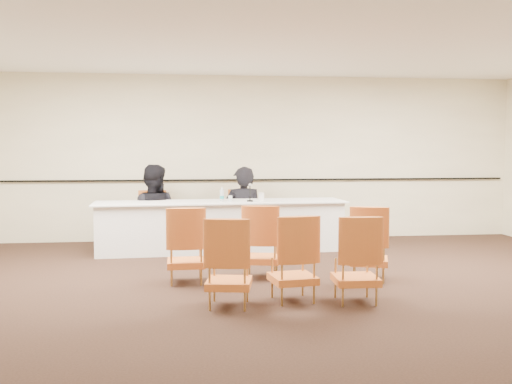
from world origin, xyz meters
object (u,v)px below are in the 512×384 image
aud_chair_front_left (186,245)px  aud_chair_front_mid (262,241)px  panelist_main_chair (243,217)px  water_bottle (222,194)px  aud_chair_front_right (369,243)px  panelist_main (243,221)px  aud_chair_back_mid (293,258)px  aud_chair_back_left (229,262)px  panelist_second (152,219)px  microphone (250,193)px  aud_chair_back_right (356,259)px  panelist_second_chair (152,219)px  drinking_glass (230,199)px  coffee_cup (261,197)px  panel_table (221,226)px

aud_chair_front_left → aud_chair_front_mid: bearing=8.0°
panelist_main_chair → water_bottle: (-0.40, -0.61, 0.45)m
aud_chair_front_right → panelist_main: bearing=132.7°
aud_chair_back_mid → aud_chair_back_left: bearing=-177.3°
panelist_second → aud_chair_front_left: (0.58, -2.74, -0.01)m
panelist_main_chair → aud_chair_back_left: 3.99m
aud_chair_front_right → aud_chair_front_left: bearing=-164.8°
microphone → aud_chair_back_right: size_ratio=0.31×
panelist_second → aud_chair_front_left: size_ratio=1.94×
panelist_second_chair → drinking_glass: size_ratio=9.50×
aud_chair_back_left → aud_chair_front_left: bearing=121.7°
panelist_second → coffee_cup: (1.78, -0.68, 0.40)m
aud_chair_front_mid → aud_chair_back_left: same height
microphone → drinking_glass: microphone is taller
panelist_main → microphone: (0.04, -0.72, 0.55)m
water_bottle → drinking_glass: bearing=-35.9°
panel_table → coffee_cup: 0.82m
panelist_main → aud_chair_front_left: panelist_main is taller
panelist_main_chair → panelist_main: bearing=0.0°
water_bottle → aud_chair_front_right: 2.93m
panelist_main_chair → aud_chair_front_mid: bearing=-93.0°
panelist_main → aud_chair_back_left: (-0.53, -3.95, 0.07)m
panelist_second → aud_chair_back_mid: 4.13m
microphone → aud_chair_back_mid: microphone is taller
panelist_second → microphone: bearing=166.7°
panelist_main_chair → coffee_cup: bearing=-76.0°
panelist_main → aud_chair_front_mid: panelist_main is taller
microphone → water_bottle: microphone is taller
aud_chair_back_left → coffee_cup: bearing=86.9°
coffee_cup → aud_chair_back_left: coffee_cup is taller
aud_chair_front_left → aud_chair_back_right: size_ratio=1.00×
panelist_main → aud_chair_front_mid: 2.66m
panelist_second → aud_chair_back_right: bearing=130.5°
panel_table → panelist_main: panelist_main is taller
coffee_cup → aud_chair_back_mid: coffee_cup is taller
panelist_second_chair → aud_chair_front_right: size_ratio=1.00×
panelist_main_chair → microphone: microphone is taller
water_bottle → aud_chair_front_left: size_ratio=0.24×
coffee_cup → aud_chair_front_left: size_ratio=0.15×
panel_table → aud_chair_back_mid: 3.26m
panelist_main_chair → aud_chair_back_mid: bearing=-90.0°
water_bottle → aud_chair_front_right: size_ratio=0.24×
aud_chair_back_left → panelist_main_chair: bearing=92.5°
panelist_second → aud_chair_back_left: size_ratio=1.94×
drinking_glass → panelist_main: bearing=68.7°
panelist_main_chair → aud_chair_back_left: same height
coffee_cup → aud_chair_back_mid: 3.09m
panelist_main → aud_chair_back_right: panelist_main is taller
aud_chair_back_left → aud_chair_back_right: (1.37, 0.01, 0.00)m
aud_chair_back_right → aud_chair_front_left: bearing=150.4°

